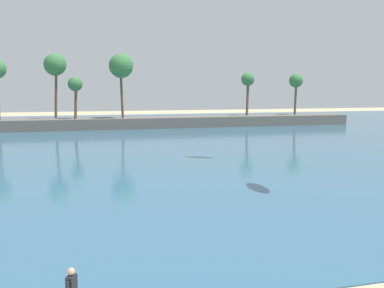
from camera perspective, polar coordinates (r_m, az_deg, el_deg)
The scene contains 2 objects.
sea at distance 64.18m, azimuth -13.98°, elevation 0.93°, with size 220.00×102.93×0.06m, color #33607F.
palm_headland at distance 75.28m, azimuth -16.51°, elevation 3.94°, with size 96.28×6.64×12.27m.
Camera 1 is at (-1.78, -5.49, 6.58)m, focal length 42.14 mm.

